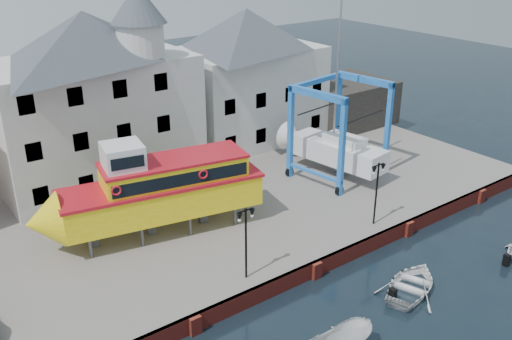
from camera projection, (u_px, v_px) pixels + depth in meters
ground at (316, 278)px, 32.44m from camera, size 140.00×140.00×0.00m
hardstanding at (211, 201)px, 40.33m from camera, size 44.00×22.00×1.00m
quay_wall at (315, 269)px, 32.32m from camera, size 44.00×0.47×1.00m
building_white_main at (94, 95)px, 40.37m from camera, size 14.00×8.30×14.00m
building_white_right at (247, 76)px, 48.74m from camera, size 12.00×8.00×11.20m
shed_dark at (344, 101)px, 54.20m from camera, size 8.00×7.00×4.00m
lamp_post_left at (246, 225)px, 29.47m from camera, size 1.12×0.32×4.20m
lamp_post_right at (378, 178)px, 34.97m from camera, size 1.12×0.32×4.20m
tour_boat at (149, 191)px, 33.95m from camera, size 14.33×5.92×6.08m
travel_lift at (330, 143)px, 43.04m from camera, size 7.02×9.25×13.62m
motorboat_b at (411, 290)px, 31.33m from camera, size 5.38×4.58×0.94m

